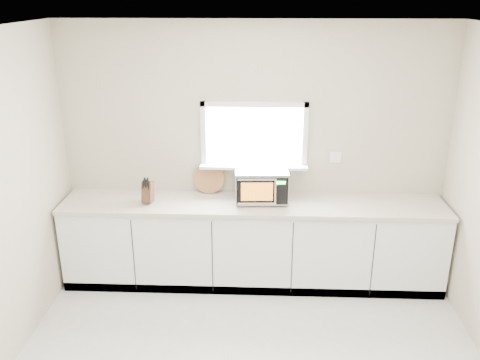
{
  "coord_description": "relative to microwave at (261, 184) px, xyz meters",
  "views": [
    {
      "loc": [
        0.07,
        -3.09,
        2.95
      ],
      "look_at": [
        -0.13,
        1.55,
        1.22
      ],
      "focal_mm": 38.0,
      "sensor_mm": 36.0,
      "label": 1
    }
  ],
  "objects": [
    {
      "name": "knife_block",
      "position": [
        -1.15,
        -0.12,
        -0.06
      ],
      "size": [
        0.11,
        0.2,
        0.29
      ],
      "rotation": [
        0.0,
        0.0,
        -0.05
      ],
      "color": "#4F311C",
      "rests_on": "countertop"
    },
    {
      "name": "countertop",
      "position": [
        -0.08,
        -0.07,
        -0.2
      ],
      "size": [
        3.92,
        0.64,
        0.04
      ],
      "primitive_type": "cube",
      "color": "beige",
      "rests_on": "cabinets"
    },
    {
      "name": "back_wall",
      "position": [
        -0.08,
        0.24,
        0.26
      ],
      "size": [
        4.0,
        0.17,
        2.7
      ],
      "color": "#B2A78D",
      "rests_on": "ground"
    },
    {
      "name": "cabinets",
      "position": [
        -0.08,
        -0.06,
        -0.66
      ],
      "size": [
        3.92,
        0.6,
        0.88
      ],
      "primitive_type": "cube",
      "color": "white",
      "rests_on": "ground"
    },
    {
      "name": "cutting_board",
      "position": [
        -0.56,
        0.18,
        -0.01
      ],
      "size": [
        0.33,
        0.08,
        0.33
      ],
      "primitive_type": "cylinder",
      "rotation": [
        1.4,
        0.0,
        0.0
      ],
      "color": "#96573A",
      "rests_on": "countertop"
    },
    {
      "name": "coffee_grinder",
      "position": [
        -0.0,
        -0.01,
        -0.08
      ],
      "size": [
        0.12,
        0.12,
        0.2
      ],
      "rotation": [
        0.0,
        0.0,
        -0.0
      ],
      "color": "#B3B6BB",
      "rests_on": "countertop"
    },
    {
      "name": "microwave",
      "position": [
        0.0,
        0.0,
        0.0
      ],
      "size": [
        0.55,
        0.45,
        0.34
      ],
      "rotation": [
        0.0,
        0.0,
        0.06
      ],
      "color": "black",
      "rests_on": "countertop"
    }
  ]
}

